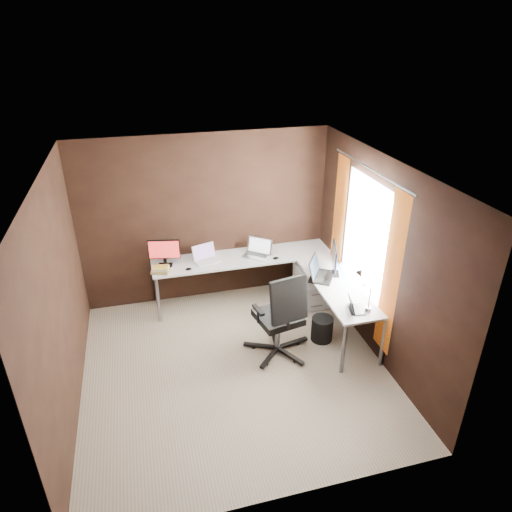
# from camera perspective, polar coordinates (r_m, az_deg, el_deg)

# --- Properties ---
(room) EXTENTS (3.60, 3.60, 2.50)m
(room) POSITION_cam_1_polar(r_m,az_deg,el_deg) (5.19, 0.54, -1.91)
(room) COLOR #B9A890
(room) RESTS_ON ground
(desk) EXTENTS (2.65, 2.25, 0.73)m
(desk) POSITION_cam_1_polar(r_m,az_deg,el_deg) (6.42, 2.54, -1.94)
(desk) COLOR white
(desk) RESTS_ON ground
(drawer_pedestal) EXTENTS (0.42, 0.50, 0.60)m
(drawer_pedestal) POSITION_cam_1_polar(r_m,az_deg,el_deg) (6.87, 6.89, -3.64)
(drawer_pedestal) COLOR white
(drawer_pedestal) RESTS_ON ground
(monitor_left) EXTENTS (0.44, 0.16, 0.39)m
(monitor_left) POSITION_cam_1_polar(r_m,az_deg,el_deg) (6.50, -11.41, 0.61)
(monitor_left) COLOR black
(monitor_left) RESTS_ON desk
(monitor_right) EXTENTS (0.21, 0.49, 0.42)m
(monitor_right) POSITION_cam_1_polar(r_m,az_deg,el_deg) (6.21, 9.77, -0.31)
(monitor_right) COLOR black
(monitor_right) RESTS_ON desk
(laptop_white) EXTENTS (0.40, 0.34, 0.23)m
(laptop_white) POSITION_cam_1_polar(r_m,az_deg,el_deg) (6.61, -6.30, -0.16)
(laptop_white) COLOR white
(laptop_white) RESTS_ON desk
(laptop_silver) EXTENTS (0.46, 0.45, 0.25)m
(laptop_silver) POSITION_cam_1_polar(r_m,az_deg,el_deg) (6.71, 0.25, 0.52)
(laptop_silver) COLOR silver
(laptop_silver) RESTS_ON desk
(laptop_black_big) EXTENTS (0.48, 0.51, 0.28)m
(laptop_black_big) POSITION_cam_1_polar(r_m,az_deg,el_deg) (6.21, 7.87, -2.10)
(laptop_black_big) COLOR black
(laptop_black_big) RESTS_ON desk
(laptop_black_small) EXTENTS (0.23, 0.28, 0.17)m
(laptop_black_small) POSITION_cam_1_polar(r_m,az_deg,el_deg) (5.60, 12.21, -6.25)
(laptop_black_small) COLOR black
(laptop_black_small) RESTS_ON desk
(book_stack) EXTENTS (0.29, 0.26, 0.08)m
(book_stack) POSITION_cam_1_polar(r_m,az_deg,el_deg) (6.41, -11.85, -1.67)
(book_stack) COLOR #92754E
(book_stack) RESTS_ON desk
(mouse_left) EXTENTS (0.10, 0.09, 0.03)m
(mouse_left) POSITION_cam_1_polar(r_m,az_deg,el_deg) (6.40, -8.43, -1.62)
(mouse_left) COLOR black
(mouse_left) RESTS_ON desk
(mouse_corner) EXTENTS (0.11, 0.09, 0.04)m
(mouse_corner) POSITION_cam_1_polar(r_m,az_deg,el_deg) (6.62, 2.50, -0.28)
(mouse_corner) COLOR black
(mouse_corner) RESTS_ON desk
(desk_lamp) EXTENTS (0.18, 0.20, 0.52)m
(desk_lamp) POSITION_cam_1_polar(r_m,az_deg,el_deg) (5.48, 13.27, -3.65)
(desk_lamp) COLOR slate
(desk_lamp) RESTS_ON desk
(office_chair) EXTENTS (0.67, 0.68, 1.19)m
(office_chair) POSITION_cam_1_polar(r_m,az_deg,el_deg) (5.81, 2.95, -9.25)
(office_chair) COLOR black
(office_chair) RESTS_ON ground
(wastebasket) EXTENTS (0.31, 0.31, 0.33)m
(wastebasket) POSITION_cam_1_polar(r_m,az_deg,el_deg) (6.20, 8.25, -9.00)
(wastebasket) COLOR black
(wastebasket) RESTS_ON ground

